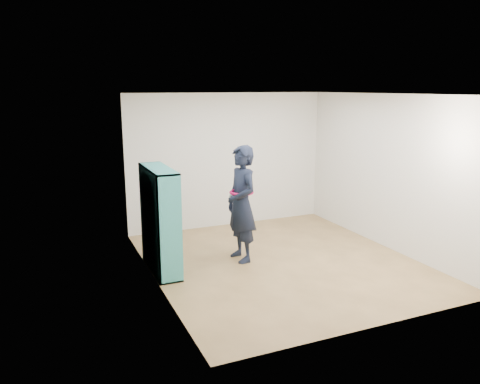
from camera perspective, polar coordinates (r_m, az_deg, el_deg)
name	(u,v)px	position (r m, az deg, el deg)	size (l,w,h in m)	color
floor	(281,262)	(7.51, 5.08, -8.45)	(4.50, 4.50, 0.00)	brown
ceiling	(285,94)	(7.01, 5.50, 11.79)	(4.50, 4.50, 0.00)	white
wall_left	(153,193)	(6.45, -10.52, -0.09)	(0.02, 4.50, 2.60)	silver
wall_right	(388,172)	(8.28, 17.55, 2.34)	(0.02, 4.50, 2.60)	silver
wall_back	(228,160)	(9.16, -1.45, 3.87)	(4.00, 0.02, 2.60)	silver
wall_front	(382,219)	(5.34, 16.88, -3.12)	(4.00, 0.02, 2.60)	silver
bookshelf	(158,221)	(7.03, -9.91, -3.51)	(0.34, 1.17, 1.56)	teal
person	(242,204)	(7.31, 0.19, -1.44)	(0.49, 0.70, 1.84)	black
smartphone	(231,196)	(7.30, -1.13, -0.49)	(0.04, 0.10, 0.13)	silver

